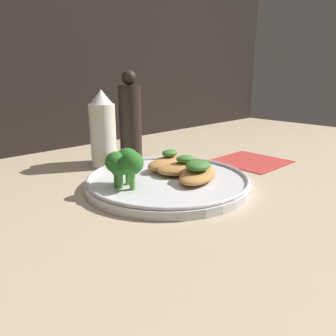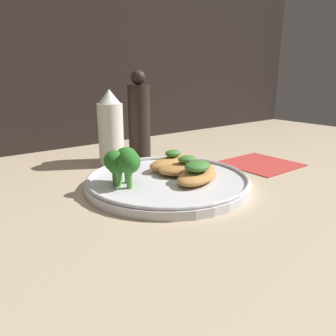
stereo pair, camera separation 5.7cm
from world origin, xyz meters
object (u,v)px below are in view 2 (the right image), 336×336
broccoli_bunch (122,162)px  sauce_bottle (111,130)px  pepper_grinder (139,120)px  plate (168,181)px

broccoli_bunch → sauce_bottle: bearing=67.2°
broccoli_bunch → sauce_bottle: size_ratio=0.43×
sauce_bottle → pepper_grinder: 7.36cm
plate → sauce_bottle: 19.89cm
broccoli_bunch → pepper_grinder: 22.15cm
sauce_bottle → plate: bearing=-87.4°
pepper_grinder → sauce_bottle: bearing=180.0°
plate → broccoli_bunch: 9.19cm
broccoli_bunch → sauce_bottle: 18.14cm
plate → pepper_grinder: (6.39, 18.70, 8.13)cm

